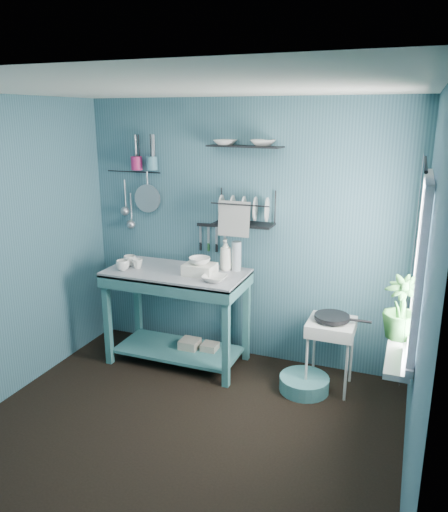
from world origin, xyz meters
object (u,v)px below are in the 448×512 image
(frying_pan, at_px, (332,317))
(dish_rack, at_px, (244,208))
(mug_right, at_px, (130,261))
(floor_basin, at_px, (304,384))
(utensil_cup_magenta, at_px, (137,163))
(colander, at_px, (147,198))
(water_bottle, at_px, (236,256))
(storage_tin_large, at_px, (190,350))
(work_counter, at_px, (178,317))
(wash_tub, at_px, (200,269))
(utensil_cup_teal, at_px, (152,163))
(potted_plant, at_px, (401,308))
(mug_left, at_px, (123,265))
(soap_bottle, at_px, (226,255))
(mug_mid, at_px, (137,264))
(storage_tin_small, at_px, (210,353))
(hotplate_stand, at_px, (330,355))

(frying_pan, xyz_separation_m, dish_rack, (-0.89, 0.24, 0.85))
(mug_right, xyz_separation_m, floor_basin, (1.77, -0.10, -0.91))
(utensil_cup_magenta, height_order, colander, utensil_cup_magenta)
(water_bottle, distance_m, storage_tin_large, 1.06)
(work_counter, xyz_separation_m, colander, (-0.48, 0.35, 1.07))
(wash_tub, height_order, water_bottle, water_bottle)
(dish_rack, bearing_deg, colander, 172.47)
(mug_right, xyz_separation_m, utensil_cup_teal, (0.10, 0.32, 0.91))
(colander, xyz_separation_m, potted_plant, (2.49, -0.90, -0.48))
(potted_plant, xyz_separation_m, floor_basin, (-0.74, 0.45, -0.99))
(mug_left, bearing_deg, frying_pan, 5.77)
(water_bottle, bearing_deg, wash_tub, -138.37)
(soap_bottle, relative_size, potted_plant, 0.67)
(mug_mid, height_order, water_bottle, water_bottle)
(utensil_cup_magenta, distance_m, storage_tin_small, 2.00)
(mug_left, relative_size, storage_tin_large, 0.56)
(work_counter, bearing_deg, water_bottle, 26.15)
(mug_left, xyz_separation_m, water_bottle, (1.00, 0.38, 0.09))
(water_bottle, relative_size, utensil_cup_magenta, 2.15)
(utensil_cup_teal, bearing_deg, frying_pan, -8.76)
(storage_tin_small, bearing_deg, potted_plant, -20.23)
(work_counter, xyz_separation_m, hotplate_stand, (1.46, 0.04, -0.15))
(hotplate_stand, distance_m, colander, 2.31)
(mug_left, xyz_separation_m, storage_tin_small, (0.78, 0.24, -0.88))
(colander, height_order, potted_plant, colander)
(frying_pan, xyz_separation_m, storage_tin_large, (-1.36, 0.01, -0.56))
(water_bottle, bearing_deg, work_counter, -157.07)
(mug_mid, bearing_deg, dish_rack, 19.26)
(colander, height_order, storage_tin_large, colander)
(mug_left, relative_size, mug_right, 1.00)
(mug_left, distance_m, hotplate_stand, 2.06)
(mug_left, height_order, mug_mid, mug_left)
(work_counter, distance_m, mug_mid, 0.64)
(water_bottle, xyz_separation_m, utensil_cup_teal, (-0.92, 0.10, 0.82))
(frying_pan, relative_size, floor_basin, 0.69)
(mug_right, xyz_separation_m, storage_tin_large, (0.60, 0.05, -0.87))
(mug_right, xyz_separation_m, potted_plant, (2.51, -0.55, 0.07))
(colander, xyz_separation_m, storage_tin_large, (0.58, -0.30, -1.42))
(utensil_cup_magenta, xyz_separation_m, storage_tin_large, (0.67, -0.27, -1.77))
(utensil_cup_magenta, bearing_deg, dish_rack, -2.52)
(dish_rack, height_order, storage_tin_large, dish_rack)
(mug_left, distance_m, water_bottle, 1.07)
(hotplate_stand, height_order, utensil_cup_teal, utensil_cup_teal)
(hotplate_stand, relative_size, storage_tin_large, 2.88)
(floor_basin, bearing_deg, mug_left, -178.01)
(mug_mid, distance_m, mug_right, 0.13)
(work_counter, height_order, frying_pan, work_counter)
(potted_plant, distance_m, floor_basin, 1.31)
(colander, bearing_deg, mug_left, -90.18)
(dish_rack, xyz_separation_m, colander, (-1.05, 0.08, 0.01))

